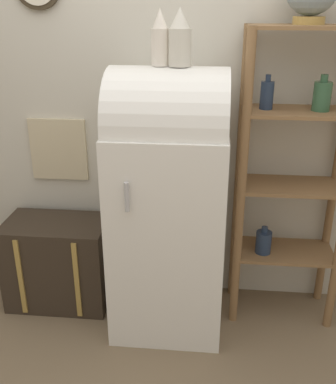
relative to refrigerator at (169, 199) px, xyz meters
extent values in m
plane|color=#7A664C|center=(0.00, -0.22, -0.82)|extent=(12.00, 12.00, 0.00)
cube|color=beige|center=(0.00, 0.35, 0.53)|extent=(7.00, 0.05, 2.70)
cube|color=#C6B793|center=(-0.75, 0.32, 0.18)|extent=(0.37, 0.02, 0.40)
cube|color=white|center=(0.00, 0.00, -0.20)|extent=(0.65, 0.65, 1.25)
cylinder|color=white|center=(0.00, 0.00, 0.44)|extent=(0.63, 0.61, 0.61)
cylinder|color=#B7B7BC|center=(-0.18, -0.35, 0.15)|extent=(0.02, 0.02, 0.16)
cube|color=#33281E|center=(-0.74, 0.09, -0.53)|extent=(0.65, 0.39, 0.58)
cube|color=#AD8942|center=(-0.92, -0.11, -0.53)|extent=(0.03, 0.01, 0.52)
cube|color=#AD8942|center=(-0.56, -0.11, -0.53)|extent=(0.03, 0.01, 0.52)
cylinder|color=olive|center=(0.41, -0.01, 0.06)|extent=(0.05, 0.05, 1.77)
cylinder|color=olive|center=(0.41, 0.28, 0.06)|extent=(0.05, 0.05, 1.77)
cylinder|color=olive|center=(1.00, 0.28, 0.06)|extent=(0.05, 0.05, 1.77)
cube|color=olive|center=(0.71, 0.14, -0.39)|extent=(0.62, 0.32, 0.02)
cube|color=olive|center=(0.71, 0.14, 0.05)|extent=(0.62, 0.32, 0.02)
cube|color=olive|center=(0.71, 0.14, 0.49)|extent=(0.62, 0.32, 0.02)
cube|color=olive|center=(0.71, 0.14, 0.93)|extent=(0.62, 0.32, 0.02)
cylinder|color=#335B3D|center=(0.82, 0.13, 0.58)|extent=(0.10, 0.10, 0.16)
cylinder|color=#335B3D|center=(0.82, 0.13, 0.68)|extent=(0.04, 0.04, 0.04)
cylinder|color=#23334C|center=(0.58, 0.10, -0.31)|extent=(0.10, 0.10, 0.14)
cylinder|color=#23334C|center=(0.58, 0.10, -0.22)|extent=(0.04, 0.04, 0.04)
cylinder|color=#23334C|center=(0.53, 0.15, 0.58)|extent=(0.07, 0.07, 0.15)
cylinder|color=#23334C|center=(0.53, 0.15, 0.67)|extent=(0.03, 0.03, 0.04)
cylinder|color=#AD8942|center=(0.71, 0.16, 0.96)|extent=(0.16, 0.16, 0.04)
cylinder|color=silver|center=(-0.05, 0.01, 0.84)|extent=(0.09, 0.09, 0.18)
cone|color=silver|center=(-0.05, 0.01, 0.98)|extent=(0.08, 0.08, 0.10)
cylinder|color=beige|center=(0.06, 0.00, 0.84)|extent=(0.12, 0.12, 0.18)
cone|color=beige|center=(0.06, 0.00, 0.98)|extent=(0.10, 0.10, 0.10)
camera|label=1|loc=(0.23, -2.37, 1.04)|focal=42.00mm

